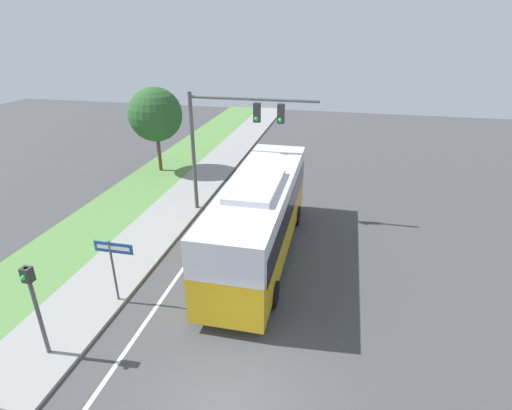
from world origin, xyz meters
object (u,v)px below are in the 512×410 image
street_sign (114,260)px  bus (260,213)px  signal_gantry (229,130)px  pedestrian_signal (34,298)px

street_sign → bus: bearing=45.4°
bus → signal_gantry: bearing=121.6°
bus → pedestrian_signal: bus is taller
street_sign → pedestrian_signal: bearing=-106.0°
signal_gantry → pedestrian_signal: 11.49m
bus → signal_gantry: (-2.36, 3.84, 2.46)m
bus → street_sign: bus is taller
signal_gantry → street_sign: 8.77m
bus → signal_gantry: 5.14m
street_sign → signal_gantry: bearing=77.0°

